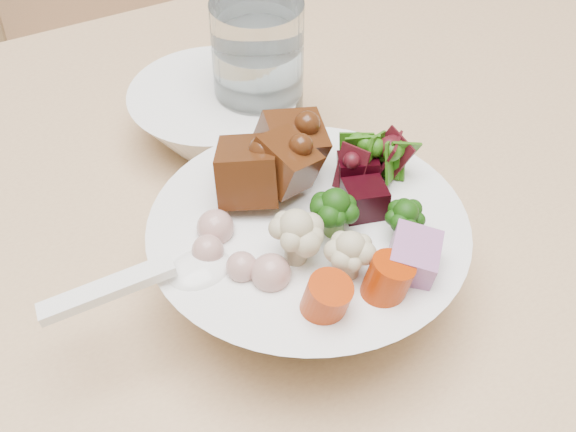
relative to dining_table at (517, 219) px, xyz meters
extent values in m
cube|color=tan|center=(0.00, 0.00, 0.05)|extent=(1.60, 1.05, 0.04)
cube|color=tan|center=(-0.05, 0.60, -0.19)|extent=(0.45, 0.45, 0.04)
cylinder|color=tan|center=(-0.24, 0.44, -0.42)|extent=(0.03, 0.03, 0.42)
cylinder|color=tan|center=(0.11, 0.40, -0.42)|extent=(0.03, 0.03, 0.42)
cylinder|color=tan|center=(-0.20, 0.79, -0.42)|extent=(0.03, 0.03, 0.42)
cylinder|color=tan|center=(0.14, 0.75, -0.42)|extent=(0.03, 0.03, 0.42)
sphere|color=black|center=(-0.24, -0.02, 0.15)|extent=(0.04, 0.04, 0.04)
sphere|color=beige|center=(-0.28, -0.02, 0.15)|extent=(0.04, 0.04, 0.04)
cube|color=black|center=(-0.20, 0.01, 0.15)|extent=(0.04, 0.04, 0.03)
cube|color=#9B5D95|center=(-0.22, -0.08, 0.15)|extent=(0.05, 0.05, 0.04)
cylinder|color=#A93304|center=(-0.29, -0.07, 0.15)|extent=(0.04, 0.04, 0.03)
sphere|color=tan|center=(-0.32, -0.01, 0.14)|extent=(0.03, 0.03, 0.03)
ellipsoid|color=white|center=(-0.34, 0.01, 0.14)|extent=(0.06, 0.05, 0.02)
cube|color=white|center=(-0.40, 0.02, 0.14)|extent=(0.09, 0.04, 0.02)
cylinder|color=silver|center=(-0.18, 0.17, 0.14)|extent=(0.08, 0.08, 0.14)
cylinder|color=silver|center=(-0.18, 0.17, 0.12)|extent=(0.07, 0.07, 0.09)
camera|label=1|loc=(-0.50, -0.32, 0.54)|focal=50.00mm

